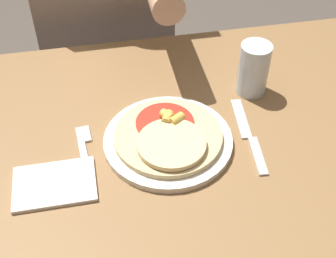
% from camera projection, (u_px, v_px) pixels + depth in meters
% --- Properties ---
extents(dining_table, '(1.28, 0.79, 0.73)m').
position_uv_depth(dining_table, '(160.00, 183.00, 1.01)').
color(dining_table, olive).
rests_on(dining_table, ground_plane).
extents(plate, '(0.26, 0.26, 0.01)m').
position_uv_depth(plate, '(168.00, 141.00, 0.94)').
color(plate, silver).
rests_on(plate, dining_table).
extents(pizza, '(0.22, 0.22, 0.04)m').
position_uv_depth(pizza, '(169.00, 136.00, 0.93)').
color(pizza, '#E0C689').
rests_on(pizza, plate).
extents(fork, '(0.03, 0.18, 0.00)m').
position_uv_depth(fork, '(85.00, 153.00, 0.92)').
color(fork, silver).
rests_on(fork, dining_table).
extents(knife, '(0.03, 0.22, 0.00)m').
position_uv_depth(knife, '(249.00, 136.00, 0.96)').
color(knife, silver).
rests_on(knife, dining_table).
extents(drinking_glass, '(0.07, 0.07, 0.12)m').
position_uv_depth(drinking_glass, '(253.00, 69.00, 1.02)').
color(drinking_glass, silver).
rests_on(drinking_glass, dining_table).
extents(napkin, '(0.15, 0.11, 0.01)m').
position_uv_depth(napkin, '(55.00, 184.00, 0.87)').
color(napkin, silver).
rests_on(napkin, dining_table).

